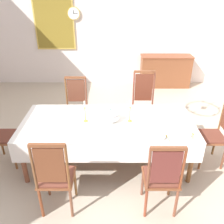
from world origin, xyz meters
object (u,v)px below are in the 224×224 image
object	(u,v)px
spoon_primary	(168,137)
sideboard	(166,71)
mounted_clock	(75,13)
bowl_near_left	(159,137)
chair_head_west	(0,131)
candlestick_west	(86,113)
dining_table	(108,126)
chair_head_east	(218,131)
soup_tureen	(112,116)
chair_north_b	(144,103)
chair_south_b	(163,176)
chair_south_a	(56,175)
chair_north_a	(77,105)
framed_painting	(55,23)
spoon_secondary	(194,135)
candlestick_east	(131,113)
bowl_near_right	(185,135)

from	to	relation	value
spoon_primary	sideboard	bearing A→B (deg)	70.62
sideboard	mounted_clock	distance (m)	2.99
bowl_near_left	chair_head_west	bearing A→B (deg)	169.54
candlestick_west	bowl_near_left	xyz separation A→B (m)	(1.05, -0.45, -0.12)
dining_table	chair_head_east	distance (m)	1.74
spoon_primary	soup_tureen	bearing A→B (deg)	143.49
chair_north_b	chair_head_west	bearing A→B (deg)	22.26
chair_north_b	chair_head_west	distance (m)	2.61
bowl_near_left	sideboard	size ratio (longest dim) A/B	0.14
chair_south_b	soup_tureen	bearing A→B (deg)	122.83
chair_south_a	sideboard	size ratio (longest dim) A/B	0.80
chair_north_a	framed_painting	xyz separation A→B (m)	(-0.88, 2.71, 1.15)
sideboard	candlestick_west	bearing A→B (deg)	60.46
spoon_primary	mounted_clock	bearing A→B (deg)	105.47
candlestick_west	framed_painting	bearing A→B (deg)	107.55
spoon_secondary	chair_north_b	bearing A→B (deg)	128.03
chair_head_west	sideboard	world-z (taller)	chair_head_west
soup_tureen	spoon_secondary	xyz separation A→B (m)	(1.16, -0.38, -0.10)
candlestick_west	framed_painting	xyz separation A→B (m)	(-1.17, 3.69, 0.81)
chair_south_a	chair_head_east	distance (m)	2.57
chair_north_b	chair_north_a	bearing A→B (deg)	0.31
sideboard	mounted_clock	bearing A→B (deg)	-5.46
soup_tureen	sideboard	world-z (taller)	soup_tureen
dining_table	sideboard	distance (m)	3.81
dining_table	spoon_secondary	size ratio (longest dim) A/B	15.34
candlestick_east	bowl_near_right	xyz separation A→B (m)	(0.74, -0.41, -0.13)
chair_south_a	candlestick_east	distance (m)	1.42
soup_tureen	framed_painting	size ratio (longest dim) A/B	0.19
soup_tureen	candlestick_east	distance (m)	0.29
soup_tureen	chair_head_east	bearing A→B (deg)	-0.00
bowl_near_right	dining_table	bearing A→B (deg)	159.30
bowl_near_left	bowl_near_right	xyz separation A→B (m)	(0.37, 0.04, -0.01)
chair_north_a	chair_head_east	xyz separation A→B (m)	(2.37, -0.98, 0.04)
dining_table	spoon_secondary	bearing A→B (deg)	-17.53
chair_north_b	candlestick_west	distance (m)	1.46
spoon_primary	dining_table	bearing A→B (deg)	144.96
dining_table	framed_painting	size ratio (longest dim) A/B	1.87
chair_north_a	candlestick_east	xyz separation A→B (m)	(0.97, -0.98, 0.35)
spoon_primary	sideboard	xyz separation A→B (m)	(0.77, 3.86, -0.33)
bowl_near_left	framed_painting	world-z (taller)	framed_painting
bowl_near_left	spoon_secondary	xyz separation A→B (m)	(0.50, 0.07, -0.02)
spoon_primary	spoon_secondary	bearing A→B (deg)	-1.71
candlestick_west	framed_painting	distance (m)	3.96
framed_painting	chair_south_a	bearing A→B (deg)	-79.38
sideboard	mounted_clock	xyz separation A→B (m)	(-2.56, 0.24, 1.53)
chair_north_a	spoon_secondary	world-z (taller)	chair_north_a
framed_painting	soup_tureen	bearing A→B (deg)	-67.10
chair_south_b	chair_north_b	size ratio (longest dim) A/B	0.90
chair_south_a	chair_north_b	size ratio (longest dim) A/B	0.93
bowl_near_right	spoon_secondary	size ratio (longest dim) A/B	1.08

